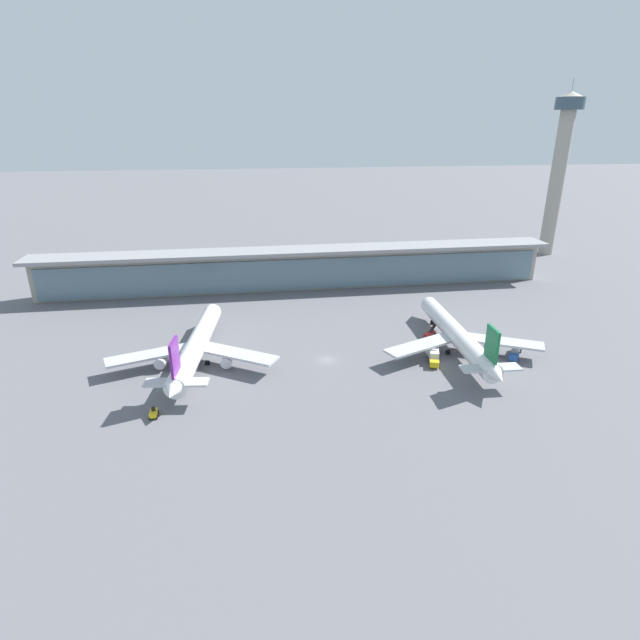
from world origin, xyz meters
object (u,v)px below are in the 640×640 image
at_px(airliner_left_stand, 196,346).
at_px(service_truck_by_tail_yellow, 434,356).
at_px(service_truck_under_wing_blue, 516,350).
at_px(service_truck_near_nose_red, 430,333).
at_px(service_truck_mid_apron_yellow, 154,413).
at_px(airliner_centre_stand, 457,335).
at_px(control_tower, 560,163).

bearing_deg(airliner_left_stand, service_truck_by_tail_yellow, -8.60).
xyz_separation_m(service_truck_under_wing_blue, service_truck_by_tail_yellow, (-22.73, -0.45, -0.02)).
xyz_separation_m(service_truck_near_nose_red, service_truck_mid_apron_yellow, (-72.41, -32.42, 0.07)).
bearing_deg(service_truck_near_nose_red, service_truck_mid_apron_yellow, -155.88).
distance_m(airliner_left_stand, airliner_centre_stand, 68.50).
height_order(airliner_left_stand, control_tower, control_tower).
distance_m(airliner_centre_stand, service_truck_under_wing_blue, 15.55).
xyz_separation_m(airliner_centre_stand, service_truck_near_nose_red, (-3.21, 11.26, -3.88)).
relative_size(service_truck_near_nose_red, service_truck_by_tail_yellow, 0.77).
relative_size(service_truck_under_wing_blue, control_tower, 0.11).
height_order(service_truck_near_nose_red, control_tower, control_tower).
bearing_deg(airliner_left_stand, service_truck_mid_apron_yellow, -106.20).
bearing_deg(control_tower, service_truck_near_nose_red, -135.78).
bearing_deg(airliner_centre_stand, service_truck_near_nose_red, 105.90).
bearing_deg(airliner_centre_stand, service_truck_mid_apron_yellow, -164.37).
bearing_deg(service_truck_under_wing_blue, airliner_left_stand, 174.04).
xyz_separation_m(service_truck_by_tail_yellow, control_tower, (93.85, 103.04, 39.25)).
bearing_deg(service_truck_mid_apron_yellow, control_tower, 36.39).
height_order(airliner_centre_stand, control_tower, control_tower).
xyz_separation_m(service_truck_under_wing_blue, control_tower, (71.12, 102.59, 39.24)).
bearing_deg(airliner_left_stand, control_tower, 31.40).
bearing_deg(airliner_left_stand, service_truck_near_nose_red, 6.64).
relative_size(airliner_left_stand, airliner_centre_stand, 1.00).
distance_m(service_truck_under_wing_blue, service_truck_by_tail_yellow, 22.74).
relative_size(airliner_left_stand, service_truck_under_wing_blue, 6.74).
distance_m(airliner_left_stand, service_truck_mid_apron_yellow, 26.14).
bearing_deg(control_tower, service_truck_mid_apron_yellow, -143.61).
height_order(airliner_left_stand, service_truck_by_tail_yellow, airliner_left_stand).
bearing_deg(control_tower, service_truck_by_tail_yellow, -132.33).
xyz_separation_m(airliner_left_stand, service_truck_by_tail_yellow, (60.10, -9.09, -3.00)).
distance_m(airliner_centre_stand, service_truck_near_nose_red, 12.34).
bearing_deg(airliner_left_stand, airliner_centre_stand, -3.07).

